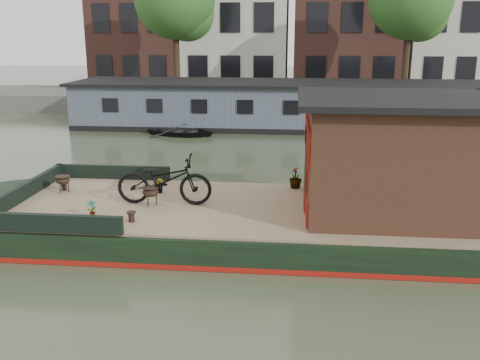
# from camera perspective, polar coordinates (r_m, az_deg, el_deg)

# --- Properties ---
(ground) EXTENTS (120.00, 120.00, 0.00)m
(ground) POSITION_cam_1_polar(r_m,az_deg,el_deg) (11.83, 4.83, -5.93)
(ground) COLOR #2D3521
(ground) RESTS_ON ground
(houseboat_hull) EXTENTS (14.01, 4.02, 0.60)m
(houseboat_hull) POSITION_cam_1_polar(r_m,az_deg,el_deg) (11.82, -1.63, -4.47)
(houseboat_hull) COLOR black
(houseboat_hull) RESTS_ON ground
(houseboat_deck) EXTENTS (11.80, 3.80, 0.05)m
(houseboat_deck) POSITION_cam_1_polar(r_m,az_deg,el_deg) (11.62, 4.90, -3.06)
(houseboat_deck) COLOR #7D644D
(houseboat_deck) RESTS_ON houseboat_hull
(bow_bulwark) EXTENTS (3.00, 4.00, 0.35)m
(bow_bulwark) POSITION_cam_1_polar(r_m,az_deg,el_deg) (12.67, -18.66, -1.31)
(bow_bulwark) COLOR black
(bow_bulwark) RESTS_ON houseboat_deck
(cabin) EXTENTS (4.00, 3.50, 2.42)m
(cabin) POSITION_cam_1_polar(r_m,az_deg,el_deg) (11.47, 16.04, 2.64)
(cabin) COLOR black
(cabin) RESTS_ON houseboat_deck
(bicycle) EXTENTS (2.10, 0.78, 1.10)m
(bicycle) POSITION_cam_1_polar(r_m,az_deg,el_deg) (11.77, -8.09, 0.01)
(bicycle) COLOR black
(bicycle) RESTS_ON houseboat_deck
(potted_plant_a) EXTENTS (0.23, 0.21, 0.37)m
(potted_plant_a) POSITION_cam_1_polar(r_m,az_deg,el_deg) (11.34, -15.53, -2.94)
(potted_plant_a) COLOR brown
(potted_plant_a) RESTS_ON houseboat_deck
(potted_plant_b) EXTENTS (0.23, 0.24, 0.34)m
(potted_plant_b) POSITION_cam_1_polar(r_m,az_deg,el_deg) (12.72, -8.58, -0.62)
(potted_plant_b) COLOR brown
(potted_plant_b) RESTS_ON houseboat_deck
(potted_plant_d) EXTENTS (0.33, 0.33, 0.54)m
(potted_plant_d) POSITION_cam_1_polar(r_m,az_deg,el_deg) (13.02, 5.94, 0.32)
(potted_plant_d) COLOR brown
(potted_plant_d) RESTS_ON houseboat_deck
(brazier_front) EXTENTS (0.40, 0.40, 0.42)m
(brazier_front) POSITION_cam_1_polar(r_m,az_deg,el_deg) (11.80, -9.51, -1.73)
(brazier_front) COLOR black
(brazier_front) RESTS_ON houseboat_deck
(brazier_rear) EXTENTS (0.40, 0.40, 0.40)m
(brazier_rear) POSITION_cam_1_polar(r_m,az_deg,el_deg) (13.28, -18.35, -0.42)
(brazier_rear) COLOR black
(brazier_rear) RESTS_ON houseboat_deck
(bollard_port) EXTENTS (0.17, 0.17, 0.19)m
(bollard_port) POSITION_cam_1_polar(r_m,az_deg,el_deg) (13.47, -18.20, -0.64)
(bollard_port) COLOR black
(bollard_port) RESTS_ON houseboat_deck
(bollard_stbd) EXTENTS (0.19, 0.19, 0.21)m
(bollard_stbd) POSITION_cam_1_polar(r_m,az_deg,el_deg) (10.90, -11.50, -3.86)
(bollard_stbd) COLOR black
(bollard_stbd) RESTS_ON houseboat_deck
(dinghy) EXTENTS (3.38, 2.77, 0.61)m
(dinghy) POSITION_cam_1_polar(r_m,az_deg,el_deg) (23.36, -6.21, 5.52)
(dinghy) COLOR black
(dinghy) RESTS_ON ground
(far_houseboat) EXTENTS (20.40, 4.40, 2.11)m
(far_houseboat) POSITION_cam_1_polar(r_m,az_deg,el_deg) (25.24, 5.54, 7.80)
(far_houseboat) COLOR #4F5B6A
(far_houseboat) RESTS_ON ground
(quay) EXTENTS (60.00, 6.00, 0.90)m
(quay) POSITION_cam_1_polar(r_m,az_deg,el_deg) (31.75, 5.61, 8.42)
(quay) COLOR #47443F
(quay) RESTS_ON ground
(tree_left) EXTENTS (4.40, 4.40, 7.40)m
(tree_left) POSITION_cam_1_polar(r_m,az_deg,el_deg) (30.82, -6.67, 18.32)
(tree_left) COLOR #332316
(tree_left) RESTS_ON quay
(tree_right) EXTENTS (4.40, 4.40, 7.40)m
(tree_right) POSITION_cam_1_polar(r_m,az_deg,el_deg) (30.73, 17.99, 17.72)
(tree_right) COLOR #332316
(tree_right) RESTS_ON quay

